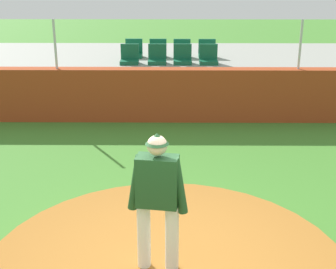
% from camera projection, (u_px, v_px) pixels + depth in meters
% --- Properties ---
extents(pitcher, '(0.73, 0.32, 1.74)m').
position_uv_depth(pitcher, '(157.00, 193.00, 5.47)').
color(pitcher, silver).
rests_on(pitcher, pitchers_mound).
extents(brick_barrier, '(13.04, 0.40, 1.32)m').
position_uv_depth(brick_barrier, '(169.00, 95.00, 11.72)').
color(brick_barrier, '#9E3B1A').
rests_on(brick_barrier, ground_plane).
extents(fence_post_left, '(0.06, 0.06, 1.18)m').
position_uv_depth(fence_post_left, '(55.00, 44.00, 11.32)').
color(fence_post_left, silver).
rests_on(fence_post_left, brick_barrier).
extents(fence_post_right, '(0.06, 0.06, 1.18)m').
position_uv_depth(fence_post_right, '(300.00, 44.00, 11.27)').
color(fence_post_right, silver).
rests_on(fence_post_right, brick_barrier).
extents(bleacher_platform, '(12.72, 3.97, 1.23)m').
position_uv_depth(bleacher_platform, '(170.00, 74.00, 14.17)').
color(bleacher_platform, gray).
rests_on(bleacher_platform, ground_plane).
extents(stadium_chair_0, '(0.48, 0.44, 0.50)m').
position_uv_depth(stadium_chair_0, '(130.00, 58.00, 12.53)').
color(stadium_chair_0, '#105B3B').
rests_on(stadium_chair_0, bleacher_platform).
extents(stadium_chair_1, '(0.48, 0.44, 0.50)m').
position_uv_depth(stadium_chair_1, '(157.00, 58.00, 12.52)').
color(stadium_chair_1, '#105B3B').
rests_on(stadium_chair_1, bleacher_platform).
extents(stadium_chair_2, '(0.48, 0.44, 0.50)m').
position_uv_depth(stadium_chair_2, '(183.00, 57.00, 12.53)').
color(stadium_chair_2, '#105B3B').
rests_on(stadium_chair_2, bleacher_platform).
extents(stadium_chair_3, '(0.48, 0.44, 0.50)m').
position_uv_depth(stadium_chair_3, '(208.00, 58.00, 12.51)').
color(stadium_chair_3, '#105B3B').
rests_on(stadium_chair_3, bleacher_platform).
extents(stadium_chair_4, '(0.48, 0.44, 0.50)m').
position_uv_depth(stadium_chair_4, '(134.00, 51.00, 13.41)').
color(stadium_chair_4, '#105B3B').
rests_on(stadium_chair_4, bleacher_platform).
extents(stadium_chair_5, '(0.48, 0.44, 0.50)m').
position_uv_depth(stadium_chair_5, '(158.00, 52.00, 13.39)').
color(stadium_chair_5, '#105B3B').
rests_on(stadium_chair_5, bleacher_platform).
extents(stadium_chair_6, '(0.48, 0.44, 0.50)m').
position_uv_depth(stadium_chair_6, '(182.00, 52.00, 13.36)').
color(stadium_chair_6, '#105B3B').
rests_on(stadium_chair_6, bleacher_platform).
extents(stadium_chair_7, '(0.48, 0.44, 0.50)m').
position_uv_depth(stadium_chair_7, '(207.00, 52.00, 13.35)').
color(stadium_chair_7, '#105B3B').
rests_on(stadium_chair_7, bleacher_platform).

